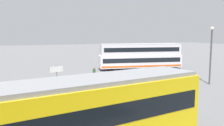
{
  "coord_description": "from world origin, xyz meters",
  "views": [
    {
      "loc": [
        12.05,
        27.24,
        5.27
      ],
      "look_at": [
        3.38,
        6.13,
        2.35
      ],
      "focal_mm": 37.97,
      "sensor_mm": 36.0,
      "label": 1
    }
  ],
  "objects_px": {
    "double_decker_bus": "(140,56)",
    "pedestrian_near_railing": "(94,74)",
    "street_lamp": "(211,50)",
    "info_sign": "(57,73)",
    "pedestrian_crossing": "(140,80)",
    "tram_yellow": "(62,119)"
  },
  "relations": [
    {
      "from": "pedestrian_near_railing",
      "to": "street_lamp",
      "type": "xyz_separation_m",
      "value": [
        -10.71,
        5.34,
        2.56
      ]
    },
    {
      "from": "pedestrian_crossing",
      "to": "street_lamp",
      "type": "height_order",
      "value": "street_lamp"
    },
    {
      "from": "pedestrian_near_railing",
      "to": "street_lamp",
      "type": "bearing_deg",
      "value": 153.52
    },
    {
      "from": "tram_yellow",
      "to": "info_sign",
      "type": "distance_m",
      "value": 12.45
    },
    {
      "from": "double_decker_bus",
      "to": "info_sign",
      "type": "height_order",
      "value": "double_decker_bus"
    },
    {
      "from": "double_decker_bus",
      "to": "pedestrian_crossing",
      "type": "distance_m",
      "value": 13.3
    },
    {
      "from": "tram_yellow",
      "to": "info_sign",
      "type": "height_order",
      "value": "tram_yellow"
    },
    {
      "from": "info_sign",
      "to": "street_lamp",
      "type": "bearing_deg",
      "value": 166.81
    },
    {
      "from": "pedestrian_near_railing",
      "to": "info_sign",
      "type": "distance_m",
      "value": 4.65
    },
    {
      "from": "pedestrian_crossing",
      "to": "pedestrian_near_railing",
      "type": "bearing_deg",
      "value": -63.01
    },
    {
      "from": "pedestrian_near_railing",
      "to": "info_sign",
      "type": "bearing_deg",
      "value": 23.56
    },
    {
      "from": "street_lamp",
      "to": "pedestrian_crossing",
      "type": "bearing_deg",
      "value": -0.97
    },
    {
      "from": "pedestrian_near_railing",
      "to": "street_lamp",
      "type": "relative_size",
      "value": 0.28
    },
    {
      "from": "pedestrian_near_railing",
      "to": "pedestrian_crossing",
      "type": "bearing_deg",
      "value": 116.99
    },
    {
      "from": "pedestrian_near_railing",
      "to": "info_sign",
      "type": "relative_size",
      "value": 0.71
    },
    {
      "from": "double_decker_bus",
      "to": "street_lamp",
      "type": "distance_m",
      "value": 11.96
    },
    {
      "from": "tram_yellow",
      "to": "double_decker_bus",
      "type": "bearing_deg",
      "value": -126.26
    },
    {
      "from": "pedestrian_crossing",
      "to": "street_lamp",
      "type": "xyz_separation_m",
      "value": [
        -8.06,
        0.14,
        2.49
      ]
    },
    {
      "from": "pedestrian_near_railing",
      "to": "street_lamp",
      "type": "height_order",
      "value": "street_lamp"
    },
    {
      "from": "tram_yellow",
      "to": "street_lamp",
      "type": "distance_m",
      "value": 18.97
    },
    {
      "from": "double_decker_bus",
      "to": "pedestrian_near_railing",
      "type": "relative_size",
      "value": 7.49
    },
    {
      "from": "pedestrian_near_railing",
      "to": "info_sign",
      "type": "height_order",
      "value": "info_sign"
    }
  ]
}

